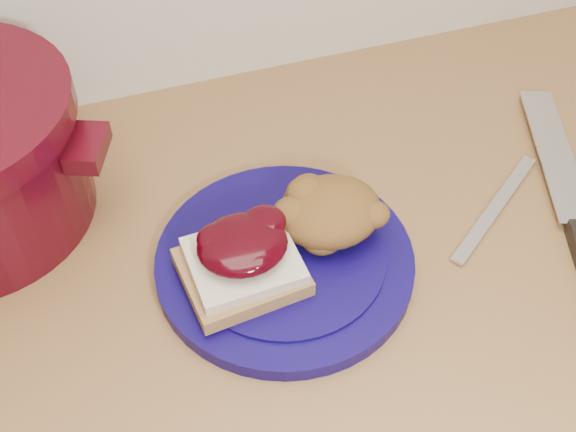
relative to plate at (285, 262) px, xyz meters
name	(u,v)px	position (x,y,z in m)	size (l,w,h in m)	color
plate	(285,262)	(0.00, 0.00, 0.00)	(0.25, 0.25, 0.02)	#0C0444
sandwich	(242,259)	(-0.04, -0.01, 0.04)	(0.12, 0.10, 0.05)	olive
stuffing_mound	(330,212)	(0.05, 0.02, 0.04)	(0.10, 0.09, 0.05)	brown
butter_knife	(496,207)	(0.23, 0.00, 0.00)	(0.18, 0.01, 0.00)	silver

